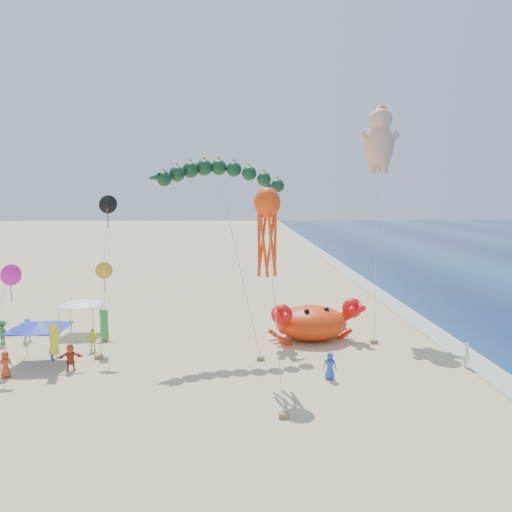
{
  "coord_description": "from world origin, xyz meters",
  "views": [
    {
      "loc": [
        -3.44,
        -31.91,
        10.86
      ],
      "look_at": [
        -2.0,
        2.0,
        6.5
      ],
      "focal_mm": 35.0,
      "sensor_mm": 36.0,
      "label": 1
    }
  ],
  "objects_px": {
    "octopus_kite": "(267,226)",
    "canopy_white": "(81,302)",
    "cherub_kite": "(379,138)",
    "crab_inflatable": "(311,322)",
    "dragon_kite": "(219,180)",
    "canopy_blue": "(39,325)"
  },
  "relations": [
    {
      "from": "cherub_kite",
      "to": "canopy_blue",
      "type": "distance_m",
      "value": 28.58
    },
    {
      "from": "crab_inflatable",
      "to": "cherub_kite",
      "type": "relative_size",
      "value": 0.4
    },
    {
      "from": "canopy_blue",
      "to": "canopy_white",
      "type": "relative_size",
      "value": 1.17
    },
    {
      "from": "octopus_kite",
      "to": "canopy_blue",
      "type": "distance_m",
      "value": 15.94
    },
    {
      "from": "cherub_kite",
      "to": "canopy_blue",
      "type": "relative_size",
      "value": 4.93
    },
    {
      "from": "cherub_kite",
      "to": "octopus_kite",
      "type": "xyz_separation_m",
      "value": [
        -9.68,
        -11.14,
        -6.26
      ]
    },
    {
      "from": "crab_inflatable",
      "to": "canopy_white",
      "type": "bearing_deg",
      "value": 171.91
    },
    {
      "from": "octopus_kite",
      "to": "canopy_white",
      "type": "height_order",
      "value": "octopus_kite"
    },
    {
      "from": "crab_inflatable",
      "to": "canopy_blue",
      "type": "distance_m",
      "value": 18.6
    },
    {
      "from": "dragon_kite",
      "to": "canopy_white",
      "type": "relative_size",
      "value": 4.19
    },
    {
      "from": "crab_inflatable",
      "to": "cherub_kite",
      "type": "distance_m",
      "value": 15.7
    },
    {
      "from": "canopy_blue",
      "to": "canopy_white",
      "type": "distance_m",
      "value": 6.69
    },
    {
      "from": "crab_inflatable",
      "to": "canopy_white",
      "type": "distance_m",
      "value": 17.73
    },
    {
      "from": "cherub_kite",
      "to": "crab_inflatable",
      "type": "bearing_deg",
      "value": -142.56
    },
    {
      "from": "canopy_blue",
      "to": "cherub_kite",
      "type": "bearing_deg",
      "value": 19.98
    },
    {
      "from": "dragon_kite",
      "to": "cherub_kite",
      "type": "distance_m",
      "value": 13.82
    },
    {
      "from": "octopus_kite",
      "to": "canopy_white",
      "type": "xyz_separation_m",
      "value": [
        -13.8,
        9.06,
        -6.46
      ]
    },
    {
      "from": "cherub_kite",
      "to": "canopy_white",
      "type": "height_order",
      "value": "cherub_kite"
    },
    {
      "from": "cherub_kite",
      "to": "canopy_blue",
      "type": "height_order",
      "value": "cherub_kite"
    },
    {
      "from": "dragon_kite",
      "to": "octopus_kite",
      "type": "distance_m",
      "value": 8.03
    },
    {
      "from": "dragon_kite",
      "to": "octopus_kite",
      "type": "relative_size",
      "value": 1.15
    },
    {
      "from": "cherub_kite",
      "to": "canopy_white",
      "type": "relative_size",
      "value": 5.75
    }
  ]
}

